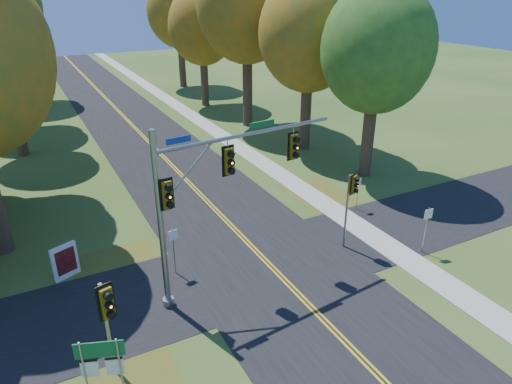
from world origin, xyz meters
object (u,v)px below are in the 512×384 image
traffic_mast (208,188)px  east_signal_pole (351,193)px  route_sign_cluster (102,364)px  info_kiosk (65,261)px

traffic_mast → east_signal_pole: (7.41, 0.03, -1.83)m
traffic_mast → route_sign_cluster: size_ratio=2.74×
route_sign_cluster → info_kiosk: 8.63m
east_signal_pole → info_kiosk: bearing=139.4°
traffic_mast → east_signal_pole: size_ratio=2.06×
traffic_mast → info_kiosk: size_ratio=5.05×
route_sign_cluster → info_kiosk: route_sign_cluster is taller
traffic_mast → info_kiosk: bearing=138.6°
info_kiosk → route_sign_cluster: bearing=-111.3°
east_signal_pole → route_sign_cluster: east_signal_pole is taller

